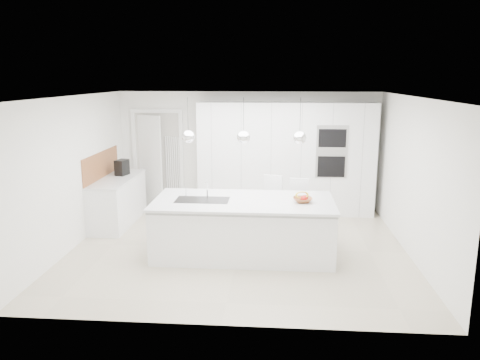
# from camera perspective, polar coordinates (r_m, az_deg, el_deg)

# --- Properties ---
(floor) EXTENTS (5.50, 5.50, 0.00)m
(floor) POSITION_cam_1_polar(r_m,az_deg,el_deg) (7.90, -0.17, -8.29)
(floor) COLOR #C3B69A
(floor) RESTS_ON ground
(wall_back) EXTENTS (5.50, 0.00, 5.50)m
(wall_back) POSITION_cam_1_polar(r_m,az_deg,el_deg) (10.00, 0.97, 3.56)
(wall_back) COLOR white
(wall_back) RESTS_ON ground
(wall_left) EXTENTS (0.00, 5.00, 5.00)m
(wall_left) POSITION_cam_1_polar(r_m,az_deg,el_deg) (8.23, -19.62, 0.89)
(wall_left) COLOR white
(wall_left) RESTS_ON ground
(ceiling) EXTENTS (5.50, 5.50, 0.00)m
(ceiling) POSITION_cam_1_polar(r_m,az_deg,el_deg) (7.39, -0.18, 10.14)
(ceiling) COLOR white
(ceiling) RESTS_ON wall_back
(tall_cabinets) EXTENTS (3.60, 0.60, 2.30)m
(tall_cabinets) POSITION_cam_1_polar(r_m,az_deg,el_deg) (9.71, 5.59, 2.63)
(tall_cabinets) COLOR white
(tall_cabinets) RESTS_ON floor
(oven_stack) EXTENTS (0.62, 0.04, 1.05)m
(oven_stack) POSITION_cam_1_polar(r_m,az_deg,el_deg) (9.43, 11.13, 3.40)
(oven_stack) COLOR #A5A5A8
(oven_stack) RESTS_ON tall_cabinets
(doorway_frame) EXTENTS (1.11, 0.08, 2.13)m
(doorway_frame) POSITION_cam_1_polar(r_m,az_deg,el_deg) (10.31, -9.93, 2.38)
(doorway_frame) COLOR white
(doorway_frame) RESTS_ON floor
(hallway_door) EXTENTS (0.76, 0.38, 2.00)m
(hallway_door) POSITION_cam_1_polar(r_m,az_deg,el_deg) (10.33, -11.34, 2.23)
(hallway_door) COLOR white
(hallway_door) RESTS_ON floor
(radiator) EXTENTS (0.32, 0.04, 1.40)m
(radiator) POSITION_cam_1_polar(r_m,az_deg,el_deg) (10.26, -8.18, 1.39)
(radiator) COLOR white
(radiator) RESTS_ON floor
(left_base_cabinets) EXTENTS (0.60, 1.80, 0.86)m
(left_base_cabinets) POSITION_cam_1_polar(r_m,az_deg,el_deg) (9.39, -14.65, -2.56)
(left_base_cabinets) COLOR white
(left_base_cabinets) RESTS_ON floor
(left_worktop) EXTENTS (0.62, 1.82, 0.04)m
(left_worktop) POSITION_cam_1_polar(r_m,az_deg,el_deg) (9.29, -14.80, 0.13)
(left_worktop) COLOR silver
(left_worktop) RESTS_ON left_base_cabinets
(oak_backsplash) EXTENTS (0.02, 1.80, 0.50)m
(oak_backsplash) POSITION_cam_1_polar(r_m,az_deg,el_deg) (9.34, -16.56, 1.77)
(oak_backsplash) COLOR #995D34
(oak_backsplash) RESTS_ON wall_left
(island_base) EXTENTS (2.80, 1.20, 0.86)m
(island_base) POSITION_cam_1_polar(r_m,az_deg,el_deg) (7.47, 0.41, -6.04)
(island_base) COLOR white
(island_base) RESTS_ON floor
(island_worktop) EXTENTS (2.84, 1.40, 0.04)m
(island_worktop) POSITION_cam_1_polar(r_m,az_deg,el_deg) (7.39, 0.45, -2.60)
(island_worktop) COLOR silver
(island_worktop) RESTS_ON island_base
(island_sink) EXTENTS (0.84, 0.44, 0.18)m
(island_sink) POSITION_cam_1_polar(r_m,az_deg,el_deg) (7.43, -4.60, -3.04)
(island_sink) COLOR #3F3F42
(island_sink) RESTS_ON island_worktop
(island_tap) EXTENTS (0.02, 0.02, 0.30)m
(island_tap) POSITION_cam_1_polar(r_m,az_deg,el_deg) (7.55, -4.02, -0.96)
(island_tap) COLOR white
(island_tap) RESTS_ON island_worktop
(pendant_left) EXTENTS (0.20, 0.20, 0.20)m
(pendant_left) POSITION_cam_1_polar(r_m,az_deg,el_deg) (7.25, -6.32, 5.26)
(pendant_left) COLOR white
(pendant_left) RESTS_ON ceiling
(pendant_mid) EXTENTS (0.20, 0.20, 0.20)m
(pendant_mid) POSITION_cam_1_polar(r_m,az_deg,el_deg) (7.14, 0.43, 5.22)
(pendant_mid) COLOR white
(pendant_mid) RESTS_ON ceiling
(pendant_right) EXTENTS (0.20, 0.20, 0.20)m
(pendant_right) POSITION_cam_1_polar(r_m,az_deg,el_deg) (7.13, 7.29, 5.11)
(pendant_right) COLOR white
(pendant_right) RESTS_ON ceiling
(fruit_bowl) EXTENTS (0.32, 0.32, 0.07)m
(fruit_bowl) POSITION_cam_1_polar(r_m,az_deg,el_deg) (7.31, 7.64, -2.42)
(fruit_bowl) COLOR #995D34
(fruit_bowl) RESTS_ON island_worktop
(espresso_machine) EXTENTS (0.24, 0.32, 0.30)m
(espresso_machine) POSITION_cam_1_polar(r_m,az_deg,el_deg) (9.51, -14.19, 1.50)
(espresso_machine) COLOR black
(espresso_machine) RESTS_ON left_worktop
(bar_stool_left) EXTENTS (0.50, 0.59, 1.09)m
(bar_stool_left) POSITION_cam_1_polar(r_m,az_deg,el_deg) (8.28, 4.02, -3.36)
(bar_stool_left) COLOR white
(bar_stool_left) RESTS_ON floor
(bar_stool_right) EXTENTS (0.40, 0.52, 1.05)m
(bar_stool_right) POSITION_cam_1_polar(r_m,az_deg,el_deg) (8.24, 7.18, -3.64)
(bar_stool_right) COLOR white
(bar_stool_right) RESTS_ON floor
(apple_a) EXTENTS (0.08, 0.08, 0.08)m
(apple_a) POSITION_cam_1_polar(r_m,az_deg,el_deg) (7.26, 7.67, -2.24)
(apple_a) COLOR red
(apple_a) RESTS_ON fruit_bowl
(apple_b) EXTENTS (0.08, 0.08, 0.08)m
(apple_b) POSITION_cam_1_polar(r_m,az_deg,el_deg) (7.30, 7.82, -2.16)
(apple_b) COLOR red
(apple_b) RESTS_ON fruit_bowl
(apple_c) EXTENTS (0.07, 0.07, 0.07)m
(apple_c) POSITION_cam_1_polar(r_m,az_deg,el_deg) (7.34, 8.03, -2.13)
(apple_c) COLOR red
(apple_c) RESTS_ON fruit_bowl
(apple_extra_3) EXTENTS (0.08, 0.08, 0.08)m
(apple_extra_3) POSITION_cam_1_polar(r_m,az_deg,el_deg) (7.24, 7.85, -2.28)
(apple_extra_3) COLOR red
(apple_extra_3) RESTS_ON fruit_bowl
(banana_bunch) EXTENTS (0.25, 0.18, 0.22)m
(banana_bunch) POSITION_cam_1_polar(r_m,az_deg,el_deg) (7.26, 7.56, -1.83)
(banana_bunch) COLOR yellow
(banana_bunch) RESTS_ON fruit_bowl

